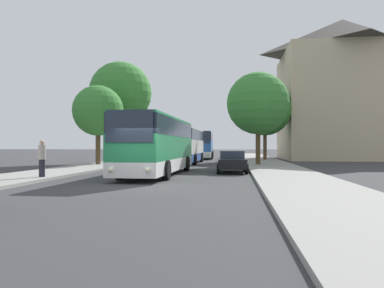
# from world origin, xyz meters

# --- Properties ---
(ground_plane) EXTENTS (300.00, 300.00, 0.00)m
(ground_plane) POSITION_xyz_m (0.00, 0.00, 0.00)
(ground_plane) COLOR #38383A
(ground_plane) RESTS_ON ground
(sidewalk_right) EXTENTS (4.00, 120.00, 0.15)m
(sidewalk_right) POSITION_xyz_m (7.00, 0.00, 0.07)
(sidewalk_right) COLOR gray
(sidewalk_right) RESTS_ON ground_plane
(building_right_background) EXTENTS (14.59, 13.96, 17.52)m
(building_right_background) POSITION_xyz_m (17.46, 32.88, 8.76)
(building_right_background) COLOR #C6B28E
(building_right_background) RESTS_ON ground_plane
(bus_front) EXTENTS (2.89, 11.58, 3.34)m
(bus_front) POSITION_xyz_m (-0.49, 6.20, 1.78)
(bus_front) COLOR silver
(bus_front) RESTS_ON ground_plane
(bus_middle) EXTENTS (2.80, 10.53, 3.34)m
(bus_middle) POSITION_xyz_m (-0.66, 20.37, 1.78)
(bus_middle) COLOR #2D519E
(bus_middle) RESTS_ON ground_plane
(bus_rear) EXTENTS (3.18, 11.10, 3.48)m
(bus_rear) POSITION_xyz_m (-0.25, 33.91, 1.86)
(bus_rear) COLOR silver
(bus_rear) RESTS_ON ground_plane
(parked_car_right_near) EXTENTS (1.99, 4.17, 1.39)m
(parked_car_right_near) POSITION_xyz_m (3.87, 8.51, 0.73)
(parked_car_right_near) COLOR black
(parked_car_right_near) RESTS_ON ground_plane
(pedestrian_walking_back) EXTENTS (0.36, 0.36, 1.86)m
(pedestrian_walking_back) POSITION_xyz_m (-5.63, 2.25, 1.09)
(pedestrian_walking_back) COLOR #23232D
(pedestrian_walking_back) RESTS_ON sidewalk_left
(tree_left_near) EXTENTS (6.14, 6.14, 9.85)m
(tree_left_near) POSITION_xyz_m (-7.18, 20.29, 6.92)
(tree_left_near) COLOR brown
(tree_left_near) RESTS_ON sidewalk_left
(tree_left_far) EXTENTS (4.28, 4.28, 6.68)m
(tree_left_far) POSITION_xyz_m (-7.49, 14.97, 4.67)
(tree_left_far) COLOR #513D23
(tree_left_far) RESTS_ON sidewalk_left
(tree_right_near) EXTENTS (5.89, 5.89, 8.59)m
(tree_right_near) POSITION_xyz_m (7.41, 26.77, 5.78)
(tree_right_near) COLOR #513D23
(tree_right_near) RESTS_ON sidewalk_right
(tree_right_mid) EXTENTS (5.25, 5.25, 7.77)m
(tree_right_mid) POSITION_xyz_m (5.99, 16.31, 5.28)
(tree_right_mid) COLOR #513D23
(tree_right_mid) RESTS_ON sidewalk_right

